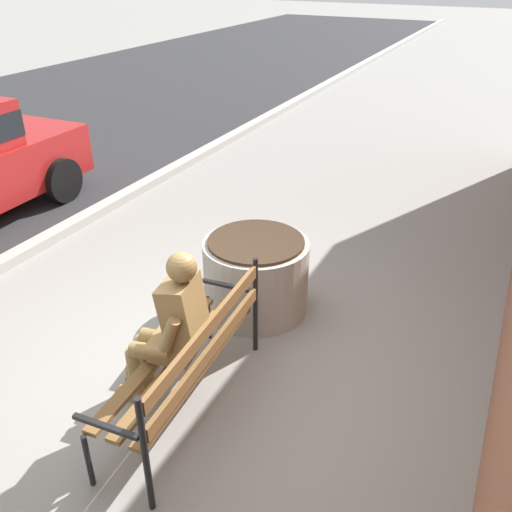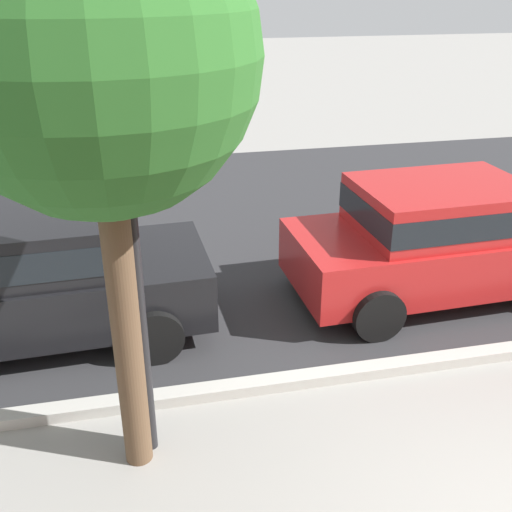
# 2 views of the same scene
# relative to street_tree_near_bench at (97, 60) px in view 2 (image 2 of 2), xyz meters

# --- Properties ---
(street_surface) EXTENTS (60.00, 9.00, 0.01)m
(street_surface) POSITION_rel_street_tree_near_bench_xyz_m (2.97, 5.32, -3.44)
(street_surface) COLOR #2D2D30
(street_surface) RESTS_ON ground
(curb_stone) EXTENTS (60.00, 0.20, 0.12)m
(curb_stone) POSITION_rel_street_tree_near_bench_xyz_m (2.97, 0.72, -3.38)
(curb_stone) COLOR #B2AFA8
(curb_stone) RESTS_ON ground
(street_tree_near_bench) EXTENTS (2.22, 2.22, 4.58)m
(street_tree_near_bench) POSITION_rel_street_tree_near_bench_xyz_m (0.00, 0.00, 0.00)
(street_tree_near_bench) COLOR brown
(street_tree_near_bench) RESTS_ON ground
(parked_car_black) EXTENTS (4.16, 2.03, 1.56)m
(parked_car_black) POSITION_rel_street_tree_near_bench_xyz_m (-1.16, 2.28, -2.60)
(parked_car_black) COLOR black
(parked_car_black) RESTS_ON ground
(parked_car_red) EXTENTS (4.16, 2.03, 1.56)m
(parked_car_red) POSITION_rel_street_tree_near_bench_xyz_m (4.09, 2.28, -2.60)
(parked_car_red) COLOR #B21E1E
(parked_car_red) RESTS_ON ground
(lamp_post) EXTENTS (0.32, 0.32, 3.90)m
(lamp_post) POSITION_rel_street_tree_near_bench_xyz_m (0.11, 0.12, -0.89)
(lamp_post) COLOR black
(lamp_post) RESTS_ON ground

